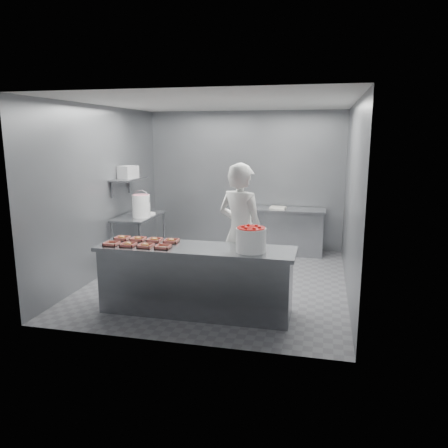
{
  "coord_description": "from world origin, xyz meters",
  "views": [
    {
      "loc": [
        1.6,
        -6.62,
        2.34
      ],
      "look_at": [
        0.12,
        -0.2,
        0.98
      ],
      "focal_mm": 35.0,
      "sensor_mm": 36.0,
      "label": 1
    }
  ],
  "objects_px": {
    "tray_3": "(163,247)",
    "tray_5": "(138,239)",
    "back_counter": "(286,231)",
    "strawberry_tub": "(251,239)",
    "service_counter": "(196,280)",
    "tray_1": "(128,244)",
    "tray_4": "(122,238)",
    "appliance": "(128,172)",
    "glaze_bucket": "(141,205)",
    "prep_table": "(140,232)",
    "tray_0": "(112,244)",
    "tray_6": "(155,240)",
    "tray_2": "(145,245)",
    "tray_7": "(171,241)",
    "worker": "(241,233)"
  },
  "relations": [
    {
      "from": "tray_3",
      "to": "tray_5",
      "type": "xyz_separation_m",
      "value": [
        -0.48,
        0.32,
        0.0
      ]
    },
    {
      "from": "back_counter",
      "to": "strawberry_tub",
      "type": "xyz_separation_m",
      "value": [
        -0.16,
        -3.31,
        0.61
      ]
    },
    {
      "from": "service_counter",
      "to": "tray_1",
      "type": "distance_m",
      "value": 1.0
    },
    {
      "from": "tray_3",
      "to": "tray_4",
      "type": "height_order",
      "value": "tray_4"
    },
    {
      "from": "back_counter",
      "to": "appliance",
      "type": "bearing_deg",
      "value": -154.29
    },
    {
      "from": "service_counter",
      "to": "back_counter",
      "type": "bearing_deg",
      "value": 74.52
    },
    {
      "from": "glaze_bucket",
      "to": "prep_table",
      "type": "bearing_deg",
      "value": 127.83
    },
    {
      "from": "tray_0",
      "to": "appliance",
      "type": "relative_size",
      "value": 0.64
    },
    {
      "from": "service_counter",
      "to": "prep_table",
      "type": "bearing_deg",
      "value": 130.24
    },
    {
      "from": "tray_0",
      "to": "tray_5",
      "type": "relative_size",
      "value": 1.0
    },
    {
      "from": "tray_0",
      "to": "tray_6",
      "type": "distance_m",
      "value": 0.57
    },
    {
      "from": "tray_2",
      "to": "tray_3",
      "type": "relative_size",
      "value": 1.0
    },
    {
      "from": "prep_table",
      "to": "tray_4",
      "type": "relative_size",
      "value": 6.4
    },
    {
      "from": "strawberry_tub",
      "to": "tray_7",
      "type": "bearing_deg",
      "value": 168.79
    },
    {
      "from": "tray_1",
      "to": "tray_4",
      "type": "relative_size",
      "value": 1.0
    },
    {
      "from": "tray_4",
      "to": "tray_3",
      "type": "bearing_deg",
      "value": -23.69
    },
    {
      "from": "back_counter",
      "to": "strawberry_tub",
      "type": "distance_m",
      "value": 3.37
    },
    {
      "from": "prep_table",
      "to": "tray_6",
      "type": "height_order",
      "value": "tray_6"
    },
    {
      "from": "tray_0",
      "to": "glaze_bucket",
      "type": "bearing_deg",
      "value": 102.25
    },
    {
      "from": "tray_0",
      "to": "glaze_bucket",
      "type": "distance_m",
      "value": 2.01
    },
    {
      "from": "back_counter",
      "to": "tray_2",
      "type": "bearing_deg",
      "value": -114.13
    },
    {
      "from": "appliance",
      "to": "back_counter",
      "type": "bearing_deg",
      "value": 44.43
    },
    {
      "from": "tray_2",
      "to": "tray_1",
      "type": "bearing_deg",
      "value": 180.0
    },
    {
      "from": "tray_3",
      "to": "tray_5",
      "type": "distance_m",
      "value": 0.58
    },
    {
      "from": "glaze_bucket",
      "to": "tray_5",
      "type": "bearing_deg",
      "value": -67.99
    },
    {
      "from": "back_counter",
      "to": "tray_3",
      "type": "xyz_separation_m",
      "value": [
        -1.28,
        -3.41,
        0.47
      ]
    },
    {
      "from": "tray_2",
      "to": "tray_4",
      "type": "height_order",
      "value": "same"
    },
    {
      "from": "tray_2",
      "to": "prep_table",
      "type": "bearing_deg",
      "value": 115.88
    },
    {
      "from": "tray_1",
      "to": "tray_5",
      "type": "relative_size",
      "value": 1.0
    },
    {
      "from": "worker",
      "to": "strawberry_tub",
      "type": "relative_size",
      "value": 5.23
    },
    {
      "from": "service_counter",
      "to": "tray_2",
      "type": "height_order",
      "value": "tray_2"
    },
    {
      "from": "tray_3",
      "to": "glaze_bucket",
      "type": "distance_m",
      "value": 2.27
    },
    {
      "from": "service_counter",
      "to": "worker",
      "type": "distance_m",
      "value": 0.93
    },
    {
      "from": "tray_7",
      "to": "tray_0",
      "type": "bearing_deg",
      "value": -156.13
    },
    {
      "from": "tray_2",
      "to": "tray_6",
      "type": "distance_m",
      "value": 0.32
    },
    {
      "from": "back_counter",
      "to": "tray_0",
      "type": "xyz_separation_m",
      "value": [
        -2.0,
        -3.41,
        0.47
      ]
    },
    {
      "from": "tray_2",
      "to": "strawberry_tub",
      "type": "xyz_separation_m",
      "value": [
        1.37,
        0.09,
        0.14
      ]
    },
    {
      "from": "prep_table",
      "to": "tray_6",
      "type": "xyz_separation_m",
      "value": [
        1.02,
        -1.79,
        0.33
      ]
    },
    {
      "from": "tray_1",
      "to": "glaze_bucket",
      "type": "bearing_deg",
      "value": 108.7
    },
    {
      "from": "tray_7",
      "to": "back_counter",
      "type": "bearing_deg",
      "value": 67.39
    },
    {
      "from": "back_counter",
      "to": "tray_1",
      "type": "bearing_deg",
      "value": -117.4
    },
    {
      "from": "tray_4",
      "to": "tray_6",
      "type": "relative_size",
      "value": 1.0
    },
    {
      "from": "prep_table",
      "to": "tray_0",
      "type": "relative_size",
      "value": 6.4
    },
    {
      "from": "service_counter",
      "to": "tray_6",
      "type": "xyz_separation_m",
      "value": [
        -0.63,
        0.16,
        0.47
      ]
    },
    {
      "from": "tray_4",
      "to": "tray_6",
      "type": "distance_m",
      "value": 0.48
    },
    {
      "from": "tray_6",
      "to": "appliance",
      "type": "relative_size",
      "value": 0.64
    },
    {
      "from": "tray_1",
      "to": "worker",
      "type": "relative_size",
      "value": 0.1
    },
    {
      "from": "tray_6",
      "to": "worker",
      "type": "relative_size",
      "value": 0.1
    },
    {
      "from": "prep_table",
      "to": "tray_0",
      "type": "height_order",
      "value": "tray_0"
    },
    {
      "from": "tray_6",
      "to": "glaze_bucket",
      "type": "xyz_separation_m",
      "value": [
        -0.9,
        1.63,
        0.18
      ]
    }
  ]
}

